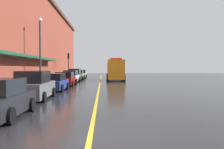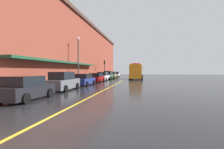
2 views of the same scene
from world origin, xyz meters
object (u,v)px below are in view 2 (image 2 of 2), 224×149
Objects in this scene: parked_car_0 at (26,89)px; parked_car_6 at (112,75)px; traffic_light_near at (105,66)px; parking_meter_4 at (59,79)px; parked_car_3 at (96,78)px; utility_truck at (136,72)px; parking_meter_0 at (92,76)px; parking_meter_1 at (37,81)px; parked_car_2 at (84,80)px; parked_car_5 at (108,75)px; parked_car_1 at (63,82)px; parking_meter_3 at (43,80)px; parking_meter_2 at (95,75)px; street_lamp_left at (78,55)px; parked_car_4 at (103,76)px; parked_car_7 at (116,75)px.

parked_car_0 is 0.98× the size of parked_car_6.
parked_car_6 is at bearing 68.90° from traffic_light_near.
parked_car_3 is at bearing 81.48° from parking_meter_4.
parking_meter_4 is at bearing -19.62° from utility_truck.
traffic_light_near is (-1.40, 12.14, 2.42)m from parked_car_3.
parking_meter_0 is 15.78m from parking_meter_1.
parked_car_2 is 18.16m from traffic_light_near.
parking_meter_0 is (-1.33, -8.49, 0.19)m from parked_car_5.
parked_car_1 reaches higher than parking_meter_4.
parking_meter_1 is 1.00× the size of parking_meter_3.
street_lamp_left reaches higher than parking_meter_2.
parked_car_4 is at bearing -177.53° from parked_car_5.
parked_car_1 is at bearing -84.42° from parking_meter_0.
parked_car_6 is 0.61× the size of street_lamp_left.
parking_meter_3 is at bearing 176.00° from parked_car_7.
parked_car_6 reaches higher than parking_meter_2.
parking_meter_3 is at bearing 90.00° from parking_meter_1.
parked_car_2 is 0.60× the size of street_lamp_left.
traffic_light_near is (-1.26, 23.58, 2.30)m from parked_car_1.
parking_meter_3 is at bearing 173.83° from parked_car_3.
parking_meter_2 is at bearing 90.00° from parking_meter_4.
parked_car_2 is at bearing -0.51° from parked_car_0.
street_lamp_left is (-1.98, -7.99, 3.60)m from parked_car_4.
utility_truck is at bearing 49.37° from parking_meter_0.
parked_car_5 reaches higher than parking_meter_4.
parking_meter_0 is at bearing 35.35° from parked_car_3.
parked_car_5 is 3.19× the size of parking_meter_1.
parked_car_2 is 8.03m from parking_meter_0.
parked_car_5 is at bearing 81.10° from parking_meter_0.
parked_car_5 is 1.01× the size of parked_car_6.
utility_truck is at bearing -18.45° from parked_car_2.
parked_car_3 is 10.58m from parked_car_5.
utility_truck reaches higher than parking_meter_0.
parked_car_6 is 3.16× the size of parking_meter_4.
parked_car_4 is at bearing 36.67° from parking_meter_2.
parked_car_7 is 31.39m from parking_meter_4.
parked_car_1 is at bearing -15.17° from utility_truck.
parked_car_7 is 12.30m from utility_truck.
parked_car_0 is 3.59m from parking_meter_1.
parked_car_2 is 21.32m from parked_car_6.
parked_car_7 is 3.56× the size of parking_meter_0.
parked_car_1 is (-0.15, 5.50, 0.10)m from parked_car_0.
parked_car_6 is 0.45× the size of utility_truck.
street_lamp_left is (-1.97, -18.28, 3.66)m from parked_car_6.
parked_car_6 reaches higher than parked_car_3.
parked_car_2 is 10.11m from parking_meter_2.
parked_car_4 is 1.13× the size of parked_car_5.
traffic_light_near is (0.66, 14.90, -1.24)m from street_lamp_left.
parked_car_5 is 0.99× the size of traffic_light_near.
parking_meter_2 is at bearing -90.44° from traffic_light_near.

